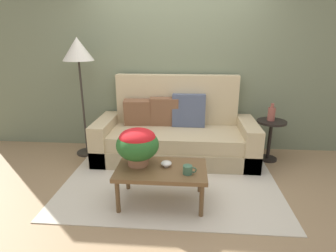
% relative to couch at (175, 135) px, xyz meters
% --- Properties ---
extents(ground_plane, '(14.00, 14.00, 0.00)m').
position_rel_couch_xyz_m(ground_plane, '(-0.01, -0.85, -0.34)').
color(ground_plane, '#997A56').
extents(wall_back, '(6.40, 0.12, 2.64)m').
position_rel_couch_xyz_m(wall_back, '(-0.01, 0.47, 0.98)').
color(wall_back, slate).
rests_on(wall_back, ground).
extents(area_rug, '(2.55, 1.91, 0.01)m').
position_rel_couch_xyz_m(area_rug, '(-0.01, -0.70, -0.34)').
color(area_rug, beige).
rests_on(area_rug, ground).
extents(couch, '(2.24, 0.90, 1.17)m').
position_rel_couch_xyz_m(couch, '(0.00, 0.00, 0.00)').
color(couch, tan).
rests_on(couch, ground).
extents(coffee_table, '(0.93, 0.56, 0.40)m').
position_rel_couch_xyz_m(coffee_table, '(-0.08, -1.20, 0.01)').
color(coffee_table, brown).
rests_on(coffee_table, ground).
extents(side_table, '(0.40, 0.40, 0.59)m').
position_rel_couch_xyz_m(side_table, '(1.35, 0.00, 0.06)').
color(side_table, black).
rests_on(side_table, ground).
extents(floor_lamp, '(0.42, 0.42, 1.69)m').
position_rel_couch_xyz_m(floor_lamp, '(-1.34, 0.01, 1.11)').
color(floor_lamp, '#2D2823').
rests_on(floor_lamp, ground).
extents(potted_plant, '(0.45, 0.45, 0.39)m').
position_rel_couch_xyz_m(potted_plant, '(-0.33, -1.13, 0.29)').
color(potted_plant, '#A36B4C').
rests_on(potted_plant, coffee_table).
extents(coffee_mug, '(0.14, 0.09, 0.09)m').
position_rel_couch_xyz_m(coffee_mug, '(0.20, -1.30, 0.10)').
color(coffee_mug, '#3D664C').
rests_on(coffee_mug, coffee_table).
extents(snack_bowl, '(0.11, 0.11, 0.06)m').
position_rel_couch_xyz_m(snack_bowl, '(-0.03, -1.16, 0.09)').
color(snack_bowl, silver).
rests_on(snack_bowl, coffee_table).
extents(table_vase, '(0.10, 0.10, 0.24)m').
position_rel_couch_xyz_m(table_vase, '(1.33, 0.02, 0.34)').
color(table_vase, '#934C42').
rests_on(table_vase, side_table).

